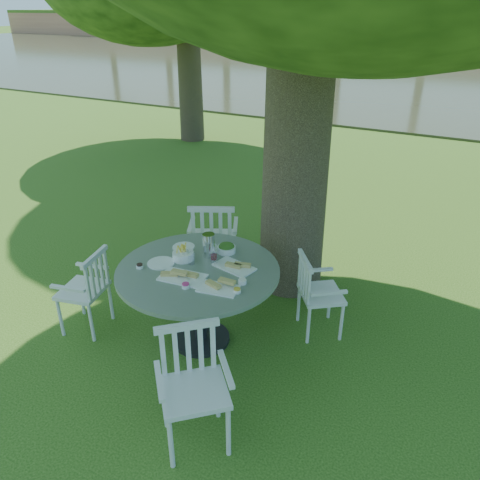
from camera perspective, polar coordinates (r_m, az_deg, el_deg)
name	(u,v)px	position (r m, az deg, el deg)	size (l,w,h in m)	color
ground	(231,320)	(4.99, -1.09, -9.67)	(140.00, 140.00, 0.00)	#20430E
table	(199,282)	(4.36, -5.07, -5.10)	(1.50, 1.50, 0.81)	black
chair_ne	(313,289)	(4.62, 8.93, -5.97)	(0.57, 0.57, 0.84)	silver
chair_nw	(213,237)	(5.34, -3.34, 0.35)	(0.67, 0.66, 1.01)	silver
chair_sw	(90,286)	(4.82, -17.86, -5.33)	(0.50, 0.52, 0.86)	silver
chair_se	(192,376)	(3.56, -5.91, -16.16)	(0.65, 0.64, 0.94)	silver
tableware	(202,258)	(4.35, -4.68, -2.21)	(1.05, 0.85, 0.23)	white
river	(456,72)	(26.75, 24.82, 18.05)	(100.00, 28.00, 0.12)	#2F321D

